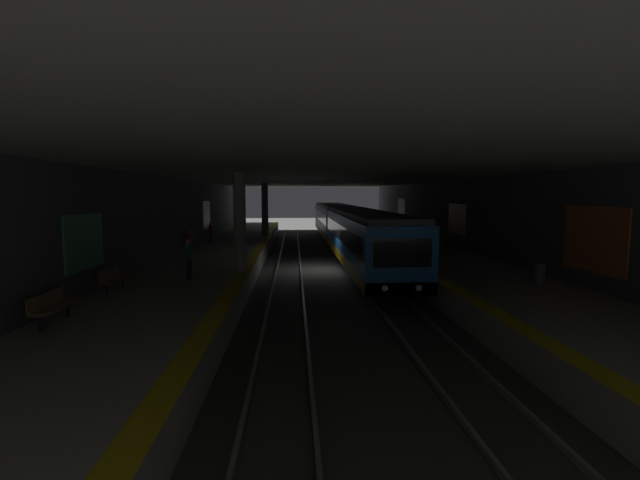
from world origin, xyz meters
name	(u,v)px	position (x,y,z in m)	size (l,w,h in m)	color
ground_plane	(325,270)	(0.00, 0.00, 0.00)	(120.00, 120.00, 0.00)	#42423F
track_left	(361,269)	(0.00, -2.20, 0.08)	(60.00, 1.53, 0.16)	gray
track_right	(289,269)	(0.00, 2.20, 0.08)	(60.00, 1.53, 0.16)	gray
platform_left	(430,261)	(0.00, -6.55, 0.53)	(60.00, 5.30, 1.06)	#A8A59E
platform_right	(216,263)	(0.00, 6.55, 0.53)	(60.00, 5.30, 1.06)	#A8A59E
wall_left	(477,224)	(0.02, -9.45, 2.80)	(60.00, 0.56, 5.60)	#56565B
wall_right	(166,225)	(0.00, 9.45, 2.80)	(60.00, 0.56, 5.60)	#56565B
ceiling_slab	(325,174)	(0.00, 0.00, 5.80)	(60.00, 19.40, 0.40)	#ADAAA3
pillar_near	(240,222)	(-6.01, 4.35, 3.33)	(0.56, 0.56, 4.55)	gray
pillar_far	(265,210)	(11.21, 4.35, 3.33)	(0.56, 0.56, 4.55)	gray
metro_train	(344,227)	(8.76, -2.20, 2.03)	(37.67, 2.83, 3.49)	#19569E
bench_left_mid	(444,238)	(3.20, -8.53, 1.57)	(1.70, 0.47, 0.86)	#262628
bench_right_near	(51,305)	(-13.93, 8.53, 1.57)	(1.70, 0.47, 0.86)	#262628
bench_right_mid	(112,277)	(-9.92, 8.53, 1.57)	(1.70, 0.47, 0.86)	#262628
bench_right_far	(194,240)	(3.04, 8.53, 1.57)	(1.70, 0.47, 0.86)	#262628
person_waiting_near	(211,232)	(6.10, 8.00, 1.87)	(0.60, 0.22, 1.52)	#343434
person_walking_mid	(189,258)	(-7.69, 6.29, 1.96)	(0.60, 0.23, 1.67)	#242424
person_standing_far	(190,244)	(-2.07, 7.59, 1.92)	(0.60, 0.22, 1.61)	#393939
backpack_on_floor	(409,246)	(1.46, -5.60, 1.25)	(0.30, 0.20, 0.40)	maroon
trash_bin	(539,274)	(-9.69, -7.80, 1.48)	(0.44, 0.44, 0.85)	#595B5E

